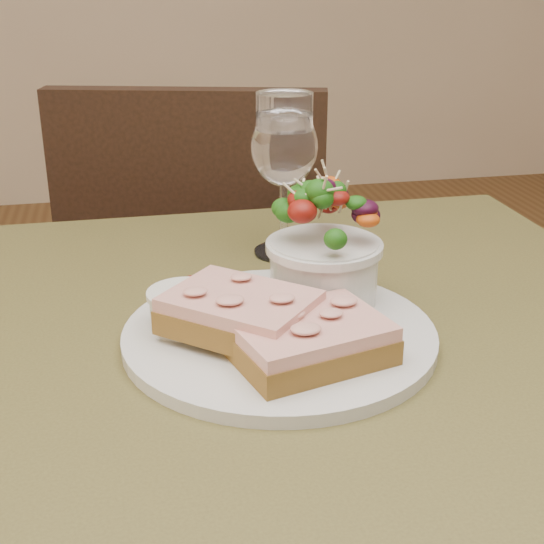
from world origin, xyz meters
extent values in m
cube|color=#463E1E|center=(0.00, 0.00, 0.73)|extent=(0.80, 0.80, 0.04)
cylinder|color=black|center=(-0.34, 0.34, 0.35)|extent=(0.05, 0.05, 0.71)
cylinder|color=black|center=(0.34, 0.34, 0.35)|extent=(0.05, 0.05, 0.71)
cube|color=black|center=(0.01, 0.71, 0.45)|extent=(0.51, 0.51, 0.04)
cube|color=black|center=(-0.03, 0.52, 0.68)|extent=(0.42, 0.15, 0.45)
cube|color=black|center=(0.01, 0.71, 0.23)|extent=(0.44, 0.44, 0.45)
cylinder|color=silver|center=(0.00, 0.01, 0.76)|extent=(0.29, 0.29, 0.01)
cube|color=#543816|center=(0.01, -0.05, 0.77)|extent=(0.15, 0.12, 0.02)
cube|color=#F7E6BB|center=(0.01, -0.05, 0.79)|extent=(0.14, 0.12, 0.01)
cube|color=#543816|center=(-0.04, 0.00, 0.78)|extent=(0.16, 0.15, 0.02)
cube|color=#F7E6BB|center=(-0.04, 0.00, 0.80)|extent=(0.15, 0.15, 0.01)
cylinder|color=silver|center=(-0.09, 0.03, 0.78)|extent=(0.06, 0.06, 0.04)
cylinder|color=brown|center=(-0.09, 0.03, 0.80)|extent=(0.06, 0.06, 0.01)
cylinder|color=silver|center=(0.05, 0.06, 0.79)|extent=(0.11, 0.11, 0.06)
ellipsoid|color=#11370A|center=(0.05, 0.06, 0.85)|extent=(0.09, 0.09, 0.06)
ellipsoid|color=#11370A|center=(-0.06, 0.11, 0.77)|extent=(0.04, 0.04, 0.01)
sphere|color=maroon|center=(-0.07, 0.10, 0.77)|extent=(0.02, 0.02, 0.02)
cylinder|color=white|center=(0.05, 0.22, 0.75)|extent=(0.07, 0.07, 0.00)
cylinder|color=white|center=(0.05, 0.22, 0.80)|extent=(0.01, 0.01, 0.09)
ellipsoid|color=white|center=(0.05, 0.22, 0.88)|extent=(0.08, 0.08, 0.09)
camera|label=1|loc=(-0.14, -0.60, 1.08)|focal=50.00mm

